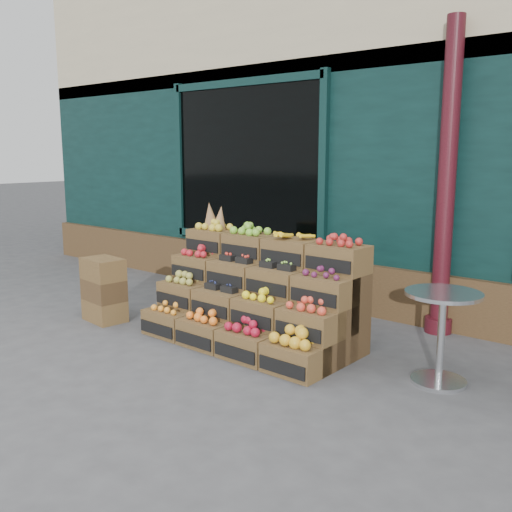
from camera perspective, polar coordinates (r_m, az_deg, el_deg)
The scene contains 6 objects.
ground at distance 5.36m, azimuth -3.17°, elevation -10.27°, with size 60.00×60.00×0.00m, color #47474A.
shop_facade at distance 9.44m, azimuth 18.80°, elevation 12.94°, with size 12.00×6.24×4.80m.
crate_display at distance 5.74m, azimuth -0.01°, elevation -4.52°, with size 2.16×1.08×1.34m.
spare_crates at distance 6.65m, azimuth -14.97°, elevation -3.28°, with size 0.52×0.39×0.72m.
bistro_table at distance 4.93m, azimuth 18.08°, elevation -6.74°, with size 0.62×0.62×0.78m.
shopkeeper at distance 8.08m, azimuth 5.15°, elevation 4.11°, with size 0.74×0.48×2.02m, color #17532D.
Camera 1 is at (3.42, -3.68, 1.89)m, focal length 40.00 mm.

